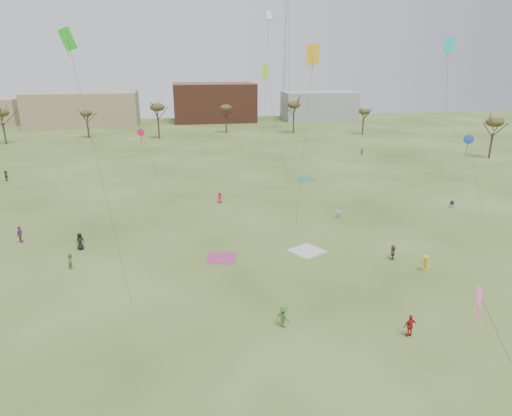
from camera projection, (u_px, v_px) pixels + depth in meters
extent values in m
plane|color=#2D4D18|center=(282.00, 322.00, 35.41)|extent=(260.00, 260.00, 0.00)
imported|color=#326D24|center=(283.00, 317.00, 34.48)|extent=(1.22, 1.28, 1.75)
imported|color=#AA201D|center=(410.00, 326.00, 33.28)|extent=(1.09, 0.56, 1.79)
imported|color=#878256|center=(71.00, 261.00, 44.18)|extent=(0.78, 0.89, 1.56)
imported|color=#4C4236|center=(393.00, 252.00, 46.17)|extent=(1.04, 1.50, 1.55)
imported|color=black|center=(80.00, 241.00, 48.49)|extent=(1.10, 1.01, 1.89)
imported|color=gold|center=(425.00, 263.00, 43.54)|extent=(0.87, 1.22, 1.71)
imported|color=#923D86|center=(20.00, 234.00, 50.36)|extent=(0.61, 1.18, 1.93)
imported|color=silver|center=(339.00, 211.00, 58.19)|extent=(0.93, 0.77, 1.75)
imported|color=#216421|center=(6.00, 176.00, 75.70)|extent=(1.12, 1.74, 1.80)
imported|color=#CB2249|center=(220.00, 197.00, 64.30)|extent=(0.89, 0.74, 1.55)
imported|color=navy|center=(362.00, 152.00, 95.69)|extent=(0.69, 0.99, 1.39)
cube|color=silver|center=(307.00, 251.00, 48.38)|extent=(4.26, 4.26, 0.03)
cube|color=#A3326D|center=(221.00, 258.00, 46.64)|extent=(3.45, 3.45, 0.03)
cube|color=#2D7B54|center=(305.00, 179.00, 77.08)|extent=(3.60, 3.60, 0.03)
cube|color=#121D32|center=(452.00, 204.00, 62.36)|extent=(0.71, 0.71, 0.04)
cube|color=#121D32|center=(452.00, 202.00, 62.47)|extent=(0.46, 0.43, 0.44)
cube|color=gold|center=(313.00, 54.00, 51.24)|extent=(1.17, 1.17, 2.29)
cube|color=gold|center=(312.00, 62.00, 51.50)|extent=(0.08, 0.08, 2.06)
cylinder|color=#4C4C51|center=(304.00, 142.00, 52.10)|extent=(2.57, 4.29, 19.23)
cone|color=blue|center=(468.00, 139.00, 57.33)|extent=(1.26, 0.09, 1.26)
cube|color=blue|center=(468.00, 146.00, 57.58)|extent=(0.08, 0.08, 2.07)
cylinder|color=#4C4C51|center=(476.00, 178.00, 56.53)|extent=(0.31, 4.84, 8.98)
cube|color=silver|center=(269.00, 16.00, 83.24)|extent=(0.93, 0.93, 1.59)
cube|color=silver|center=(269.00, 21.00, 83.54)|extent=(0.08, 0.08, 2.38)
cylinder|color=#4C4C51|center=(266.00, 89.00, 86.89)|extent=(1.39, 0.92, 26.25)
cube|color=#2ADB26|center=(67.00, 39.00, 32.91)|extent=(0.80, 0.80, 1.57)
cube|color=#2ADB26|center=(68.00, 47.00, 33.08)|extent=(0.08, 0.08, 1.41)
cylinder|color=#4C4C51|center=(101.00, 178.00, 34.55)|extent=(3.25, 3.94, 20.15)
cube|color=#1BA6A4|center=(449.00, 45.00, 66.63)|extent=(1.15, 1.15, 2.26)
cube|color=#1BA6A4|center=(448.00, 50.00, 66.88)|extent=(0.08, 0.08, 2.04)
cylinder|color=#4C4C51|center=(445.00, 117.00, 67.80)|extent=(1.13, 4.37, 20.72)
cube|color=#94E426|center=(265.00, 71.00, 63.66)|extent=(0.97, 0.97, 1.90)
cube|color=#94E426|center=(265.00, 76.00, 63.87)|extent=(0.08, 0.08, 1.71)
cylinder|color=#4C4C51|center=(277.00, 131.00, 67.13)|extent=(3.94, 1.02, 17.03)
cone|color=#AC1236|center=(141.00, 132.00, 60.56)|extent=(1.01, 0.07, 1.01)
cube|color=#AC1236|center=(141.00, 137.00, 60.76)|extent=(0.08, 0.08, 1.65)
cylinder|color=#4C4C51|center=(153.00, 164.00, 63.01)|extent=(2.63, 1.70, 9.30)
cone|color=#FF50B5|center=(480.00, 297.00, 27.05)|extent=(1.40, 0.10, 1.40)
cube|color=#FF50B5|center=(478.00, 310.00, 27.33)|extent=(0.08, 0.08, 2.29)
cylinder|color=#4C4C51|center=(496.00, 331.00, 28.15)|extent=(3.18, 0.08, 5.19)
cylinder|color=#3A2B1E|center=(5.00, 134.00, 107.11)|extent=(0.40, 0.40, 5.10)
ellipsoid|color=#473D1E|center=(1.00, 113.00, 105.54)|extent=(3.57, 3.57, 1.87)
cylinder|color=#3A2B1E|center=(88.00, 130.00, 115.77)|extent=(0.40, 0.40, 4.32)
ellipsoid|color=#473D1E|center=(86.00, 113.00, 114.45)|extent=(3.02, 3.02, 1.58)
cylinder|color=#3A2B1E|center=(159.00, 128.00, 114.80)|extent=(0.40, 0.40, 5.40)
ellipsoid|color=#473D1E|center=(157.00, 107.00, 113.15)|extent=(3.78, 3.78, 1.98)
cylinder|color=#3A2B1E|center=(226.00, 125.00, 123.46)|extent=(0.40, 0.40, 4.68)
ellipsoid|color=#473D1E|center=(226.00, 108.00, 122.02)|extent=(3.28, 3.28, 1.72)
cylinder|color=#3A2B1E|center=(293.00, 124.00, 122.56)|extent=(0.40, 0.40, 5.28)
ellipsoid|color=#473D1E|center=(294.00, 105.00, 120.94)|extent=(3.70, 3.70, 1.94)
cylinder|color=#3A2B1E|center=(363.00, 127.00, 121.00)|extent=(0.40, 0.40, 4.20)
ellipsoid|color=#473D1E|center=(364.00, 112.00, 119.71)|extent=(2.94, 2.94, 1.54)
cylinder|color=#3A2B1E|center=(491.00, 146.00, 92.32)|extent=(0.40, 0.40, 5.04)
ellipsoid|color=#473D1E|center=(495.00, 122.00, 90.78)|extent=(3.53, 3.53, 1.85)
cube|color=#937F60|center=(83.00, 109.00, 135.54)|extent=(32.00, 14.00, 10.00)
cube|color=brown|center=(214.00, 102.00, 146.42)|extent=(26.00, 16.00, 12.00)
cube|color=gray|center=(319.00, 106.00, 150.74)|extent=(24.00, 12.00, 9.00)
cylinder|color=#9EA3A8|center=(289.00, 60.00, 151.19)|extent=(0.16, 0.16, 38.00)
cylinder|color=#9EA3A8|center=(284.00, 60.00, 151.70)|extent=(0.16, 0.16, 38.00)
cylinder|color=#9EA3A8|center=(285.00, 60.00, 150.25)|extent=(0.16, 0.16, 38.00)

